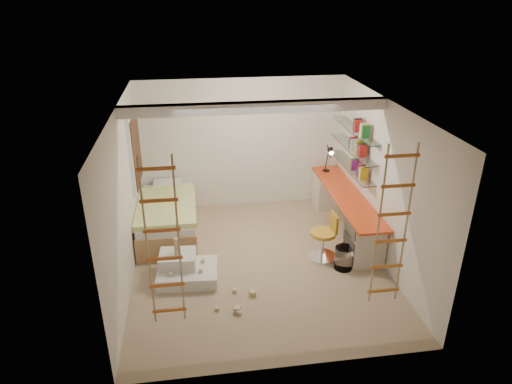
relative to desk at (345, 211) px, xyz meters
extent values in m
plane|color=#987D62|center=(-1.72, -0.86, -0.40)|extent=(4.50, 4.50, 0.00)
cube|color=white|center=(-1.72, -0.56, 2.12)|extent=(4.00, 0.18, 0.16)
cube|color=white|center=(-3.69, 0.64, 1.15)|extent=(0.06, 1.15, 1.35)
cube|color=#4C2D1E|center=(-3.65, 0.64, 1.15)|extent=(0.02, 1.00, 1.20)
cylinder|color=white|center=(-0.39, -1.19, -0.22)|extent=(0.30, 0.30, 0.38)
cube|color=#ED481B|center=(0.00, -0.03, 0.33)|extent=(0.55, 2.80, 0.04)
cube|color=beige|center=(0.00, 1.07, -0.05)|extent=(0.52, 0.55, 0.71)
cube|color=beige|center=(0.00, -1.03, -0.05)|extent=(0.52, 0.55, 0.71)
cube|color=#4C4742|center=(-0.27, -1.03, 0.21)|extent=(0.02, 0.50, 0.18)
cube|color=#4C4742|center=(-0.27, -1.03, -0.01)|extent=(0.02, 0.50, 0.18)
cube|color=#4C4742|center=(-0.27, -1.03, -0.23)|extent=(0.02, 0.50, 0.18)
cube|color=white|center=(0.15, 0.27, 0.75)|extent=(0.25, 1.80, 0.01)
cube|color=white|center=(0.15, 0.27, 1.10)|extent=(0.25, 1.80, 0.01)
cube|color=white|center=(0.15, 0.27, 1.45)|extent=(0.25, 1.80, 0.01)
cube|color=#AD7F51|center=(-3.20, 0.37, -0.18)|extent=(1.00, 2.00, 0.45)
cube|color=white|center=(-3.20, 0.37, 0.11)|extent=(0.95, 1.95, 0.12)
cube|color=#C7E12F|center=(-3.20, 0.22, 0.22)|extent=(1.02, 1.60, 0.10)
cube|color=white|center=(-3.20, 1.17, 0.23)|extent=(0.55, 0.35, 0.12)
cylinder|color=black|center=(-0.05, 1.12, 0.36)|extent=(0.14, 0.14, 0.02)
cylinder|color=black|center=(-0.05, 1.12, 0.55)|extent=(0.02, 0.15, 0.36)
cylinder|color=black|center=(-0.05, 1.02, 0.80)|extent=(0.02, 0.27, 0.20)
cone|color=black|center=(-0.05, 0.90, 0.85)|extent=(0.12, 0.14, 0.15)
cylinder|color=#FFEABF|center=(-0.05, 0.86, 0.82)|extent=(0.08, 0.04, 0.08)
cylinder|color=gold|center=(-0.65, -0.86, 0.07)|extent=(0.43, 0.43, 0.06)
cube|color=#B28222|center=(-0.48, -0.85, 0.26)|extent=(0.05, 0.32, 0.30)
cylinder|color=silver|center=(-0.65, -0.86, -0.14)|extent=(0.05, 0.05, 0.42)
cylinder|color=silver|center=(-0.65, -0.86, -0.38)|extent=(0.49, 0.49, 0.05)
cube|color=silver|center=(-2.87, -1.14, -0.30)|extent=(0.96, 0.77, 0.20)
cube|color=silver|center=(-3.01, -1.03, -0.10)|extent=(0.59, 0.49, 0.20)
cube|color=#CCB284|center=(-3.01, -1.03, 0.04)|extent=(0.09, 0.09, 0.08)
cube|color=#CCB284|center=(-3.01, -1.03, 0.11)|extent=(0.08, 0.08, 0.07)
cube|color=#CCB284|center=(-3.01, -1.03, 0.21)|extent=(0.06, 0.06, 0.12)
cube|color=#CCB284|center=(-2.67, -1.28, -0.17)|extent=(0.06, 0.06, 0.06)
cube|color=#CCB284|center=(-2.63, -1.02, -0.17)|extent=(0.06, 0.06, 0.06)
cube|color=#CCB284|center=(-3.11, -1.31, -0.17)|extent=(0.06, 0.06, 0.06)
cube|color=#CCB284|center=(-2.48, -1.96, -0.37)|extent=(0.07, 0.07, 0.07)
cube|color=#CCB284|center=(-1.94, -1.70, -0.37)|extent=(0.07, 0.07, 0.07)
cube|color=#CCB284|center=(-2.17, -2.09, -0.37)|extent=(0.07, 0.07, 0.07)
cube|color=#CCB284|center=(-2.19, -1.58, -0.37)|extent=(0.07, 0.07, 0.07)
cube|color=#CCB284|center=(-2.20, -2.03, -0.37)|extent=(0.07, 0.07, 0.07)
cube|color=yellow|center=(0.15, 0.27, 0.86)|extent=(0.14, 0.58, 0.22)
cube|color=white|center=(0.15, 0.27, 1.21)|extent=(0.14, 0.70, 0.22)
cube|color=#194CA5|center=(0.15, 0.27, 1.56)|extent=(0.14, 0.58, 0.22)
camera|label=1|loc=(-2.67, -7.11, 3.77)|focal=32.00mm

